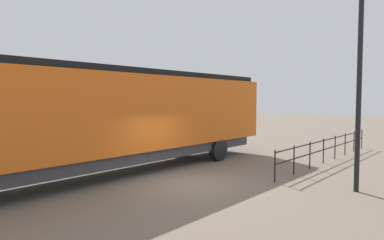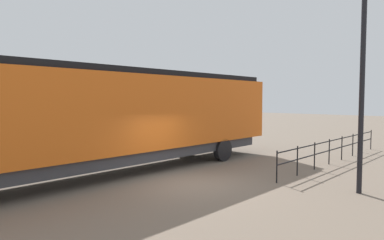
% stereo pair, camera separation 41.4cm
% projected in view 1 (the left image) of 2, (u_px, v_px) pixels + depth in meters
% --- Properties ---
extents(ground_plane, '(120.00, 120.00, 0.00)m').
position_uv_depth(ground_plane, '(188.00, 184.00, 12.29)').
color(ground_plane, '#756656').
extents(locomotive, '(2.94, 18.65, 4.22)m').
position_uv_depth(locomotive, '(109.00, 116.00, 13.46)').
color(locomotive, orange).
rests_on(locomotive, ground_plane).
extents(lamp_post, '(0.53, 0.53, 7.35)m').
position_uv_depth(lamp_post, '(361.00, 34.00, 10.95)').
color(lamp_post, black).
rests_on(lamp_post, ground_plane).
extents(platform_fence, '(0.05, 11.40, 1.18)m').
position_uv_depth(platform_fence, '(330.00, 146.00, 16.75)').
color(platform_fence, black).
rests_on(platform_fence, ground_plane).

